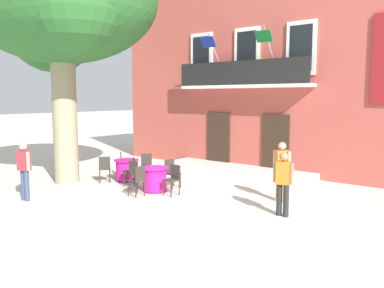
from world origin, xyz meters
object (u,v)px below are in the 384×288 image
cafe_chair_near_tree_3 (173,178)px  cafe_table_middle (127,170)px  plane_tree (60,8)px  cafe_chair_middle_0 (105,167)px  cafe_table_near_tree (155,179)px  cafe_chair_near_tree_0 (172,171)px  pedestrian_near_entrance (24,168)px  cafe_chair_near_tree_1 (136,172)px  cafe_chair_middle_3 (124,163)px  cafe_chair_middle_2 (147,165)px  cafe_chair_middle_1 (131,170)px  cafe_chair_near_tree_2 (138,179)px  pedestrian_by_tree (282,168)px  pedestrian_mid_plaza (283,180)px

cafe_chair_near_tree_3 → cafe_table_middle: 2.66m
plane_tree → cafe_chair_middle_0: plane_tree is taller
cafe_table_near_tree → cafe_chair_middle_0: cafe_chair_middle_0 is taller
cafe_table_middle → cafe_chair_near_tree_0: bearing=7.1°
pedestrian_near_entrance → cafe_table_near_tree: bearing=55.4°
cafe_table_near_tree → cafe_chair_near_tree_1: cafe_chair_near_tree_1 is taller
cafe_chair_middle_0 → cafe_chair_middle_3: (-0.21, 1.07, 0.00)m
pedestrian_near_entrance → cafe_table_middle: bearing=85.6°
cafe_chair_near_tree_1 → cafe_chair_middle_2: bearing=120.5°
pedestrian_near_entrance → cafe_chair_middle_0: bearing=92.6°
cafe_chair_middle_3 → plane_tree: bearing=-117.8°
cafe_chair_middle_1 → cafe_chair_middle_3: (-1.26, 0.82, 0.00)m
cafe_table_middle → cafe_chair_middle_3: (-0.62, 0.43, 0.14)m
pedestrian_near_entrance → cafe_chair_middle_3: bearing=94.8°
cafe_chair_near_tree_1 → cafe_chair_near_tree_2: same height
cafe_chair_middle_2 → pedestrian_by_tree: pedestrian_by_tree is taller
cafe_chair_near_tree_1 → pedestrian_by_tree: pedestrian_by_tree is taller
cafe_chair_middle_2 → cafe_chair_near_tree_1: bearing=-59.5°
cafe_chair_near_tree_0 → plane_tree: bearing=-155.1°
cafe_chair_near_tree_1 → cafe_chair_near_tree_3: same height
cafe_chair_middle_3 → pedestrian_mid_plaza: size_ratio=0.57×
cafe_chair_middle_3 → cafe_chair_middle_0: bearing=-79.0°
cafe_table_near_tree → cafe_chair_middle_1: size_ratio=0.95×
cafe_chair_middle_3 → pedestrian_near_entrance: bearing=-85.2°
plane_tree → pedestrian_near_entrance: plane_tree is taller
plane_tree → pedestrian_near_entrance: size_ratio=4.85×
plane_tree → pedestrian_mid_plaza: size_ratio=5.05×
cafe_chair_near_tree_1 → cafe_chair_middle_1: bearing=153.9°
plane_tree → pedestrian_mid_plaza: bearing=6.9°
cafe_chair_near_tree_2 → cafe_chair_middle_0: bearing=164.5°
cafe_chair_middle_0 → cafe_chair_middle_2: same height
cafe_chair_near_tree_3 → cafe_chair_middle_3: 3.36m
cafe_table_middle → cafe_chair_middle_3: 0.77m
pedestrian_near_entrance → cafe_chair_near_tree_3: bearing=47.0°
plane_tree → cafe_table_near_tree: 6.53m
cafe_chair_middle_0 → cafe_chair_near_tree_0: bearing=20.7°
cafe_chair_middle_1 → pedestrian_mid_plaza: bearing=-0.6°
cafe_chair_middle_1 → pedestrian_by_tree: pedestrian_by_tree is taller
cafe_chair_near_tree_2 → cafe_chair_middle_2: size_ratio=1.00×
plane_tree → cafe_table_middle: (1.56, 1.37, -5.49)m
cafe_chair_near_tree_1 → pedestrian_near_entrance: 3.32m
cafe_chair_near_tree_1 → pedestrian_by_tree: 4.63m
cafe_chair_near_tree_1 → cafe_chair_near_tree_2: 1.03m
cafe_chair_near_tree_0 → cafe_chair_middle_2: (-1.54, 0.43, 0.00)m
cafe_table_near_tree → pedestrian_near_entrance: (-2.13, -3.08, 0.55)m
cafe_chair_middle_1 → pedestrian_by_tree: bearing=13.7°
cafe_chair_near_tree_2 → pedestrian_by_tree: (3.60, 2.07, 0.43)m
cafe_chair_near_tree_2 → cafe_table_middle: size_ratio=1.05×
cafe_chair_middle_0 → pedestrian_mid_plaza: size_ratio=0.57×
cafe_chair_near_tree_1 → cafe_table_middle: bearing=151.1°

